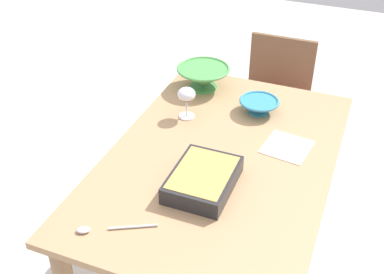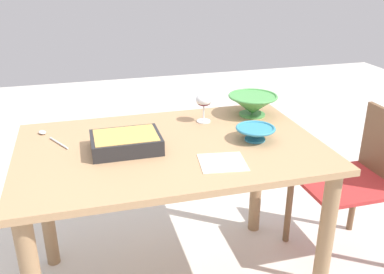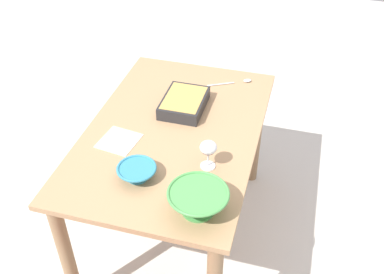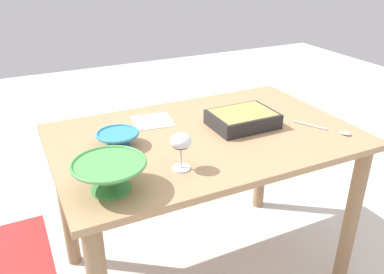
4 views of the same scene
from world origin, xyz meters
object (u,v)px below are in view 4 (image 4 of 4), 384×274
object	(u,v)px
mixing_bowl	(118,138)
serving_spoon	(333,130)
dining_table	(205,161)
small_bowl	(110,175)
wine_glass	(181,144)
casserole_dish	(242,118)
napkin	(152,121)

from	to	relation	value
mixing_bowl	serving_spoon	size ratio (longest dim) A/B	0.73
mixing_bowl	dining_table	bearing A→B (deg)	-7.45
dining_table	small_bowl	size ratio (longest dim) A/B	5.20
wine_glass	mixing_bowl	bearing A→B (deg)	118.69
wine_glass	serving_spoon	xyz separation A→B (m)	(0.72, 0.00, -0.09)
dining_table	mixing_bowl	world-z (taller)	mixing_bowl
casserole_dish	small_bowl	world-z (taller)	small_bowl
casserole_dish	serving_spoon	world-z (taller)	casserole_dish
wine_glass	small_bowl	size ratio (longest dim) A/B	0.57
small_bowl	napkin	distance (m)	0.58
wine_glass	casserole_dish	world-z (taller)	wine_glass
casserole_dish	small_bowl	distance (m)	0.71
wine_glass	casserole_dish	xyz separation A→B (m)	(0.40, 0.23, -0.06)
mixing_bowl	serving_spoon	xyz separation A→B (m)	(0.87, -0.27, -0.03)
casserole_dish	small_bowl	bearing A→B (deg)	-158.99
dining_table	casserole_dish	distance (m)	0.25
dining_table	wine_glass	world-z (taller)	wine_glass
mixing_bowl	napkin	size ratio (longest dim) A/B	0.97
casserole_dish	wine_glass	bearing A→B (deg)	-150.18
small_bowl	dining_table	bearing A→B (deg)	27.79
casserole_dish	napkin	size ratio (longest dim) A/B	1.59
wine_glass	small_bowl	bearing A→B (deg)	-174.57
dining_table	casserole_dish	xyz separation A→B (m)	(0.19, 0.00, 0.17)
dining_table	serving_spoon	world-z (taller)	serving_spoon
napkin	mixing_bowl	bearing A→B (deg)	-140.39
casserole_dish	mixing_bowl	size ratio (longest dim) A/B	1.64
casserole_dish	serving_spoon	xyz separation A→B (m)	(0.32, -0.23, -0.03)
serving_spoon	napkin	bearing A→B (deg)	146.05
serving_spoon	napkin	world-z (taller)	serving_spoon
wine_glass	mixing_bowl	size ratio (longest dim) A/B	0.81
mixing_bowl	small_bowl	xyz separation A→B (m)	(-0.11, -0.30, 0.02)
casserole_dish	small_bowl	size ratio (longest dim) A/B	1.15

